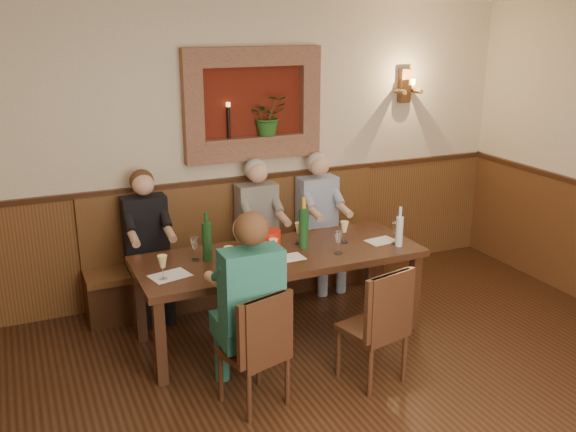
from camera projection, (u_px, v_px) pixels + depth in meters
name	position (u px, v px, depth m)	size (l,w,h in m)	color
room_shell	(415.00, 166.00, 3.41)	(6.04, 6.04, 2.82)	beige
wainscoting	(402.00, 380.00, 3.80)	(6.02, 6.02, 1.15)	#573018
wall_niche	(257.00, 109.00, 6.10)	(1.36, 0.30, 1.06)	#55160C
wall_sconce	(406.00, 87.00, 6.69)	(0.25, 0.20, 0.35)	#573018
dining_table	(280.00, 262.00, 5.39)	(2.40, 0.90, 0.75)	black
bench	(242.00, 262.00, 6.32)	(3.00, 0.45, 1.11)	#381E0F
chair_near_left	(255.00, 372.00, 4.51)	(0.49, 0.49, 0.89)	black
chair_near_right	(373.00, 348.00, 4.81)	(0.49, 0.49, 0.93)	black
person_bench_left	(149.00, 258.00, 5.80)	(0.39, 0.48, 1.36)	black
person_bench_mid	(260.00, 241.00, 6.22)	(0.39, 0.48, 1.36)	#56534F
person_bench_right	(321.00, 232.00, 6.47)	(0.39, 0.48, 1.36)	navy
person_chair_front	(248.00, 322.00, 4.51)	(0.42, 0.52, 1.43)	navy
spittoon_bucket	(269.00, 243.00, 5.28)	(0.19, 0.19, 0.22)	red
wine_bottle_green_a	(304.00, 227.00, 5.44)	(0.09, 0.09, 0.45)	#19471E
wine_bottle_green_b	(207.00, 241.00, 5.17)	(0.09, 0.09, 0.41)	#19471E
water_bottle	(399.00, 230.00, 5.50)	(0.07, 0.07, 0.35)	silver
tasting_sheet_a	(170.00, 276.00, 4.90)	(0.29, 0.21, 0.00)	white
tasting_sheet_b	(288.00, 258.00, 5.26)	(0.26, 0.18, 0.00)	white
tasting_sheet_c	(381.00, 241.00, 5.66)	(0.26, 0.18, 0.00)	white
tasting_sheet_d	(258.00, 270.00, 5.01)	(0.31, 0.22, 0.00)	white
wine_glass_0	(163.00, 268.00, 4.81)	(0.08, 0.08, 0.19)	#FFF898
wine_glass_1	(338.00, 242.00, 5.34)	(0.08, 0.08, 0.19)	white
wine_glass_2	(260.00, 257.00, 5.02)	(0.08, 0.08, 0.19)	#FFF898
wine_glass_3	(299.00, 233.00, 5.56)	(0.08, 0.08, 0.19)	#FFF898
wine_glass_4	(195.00, 249.00, 5.19)	(0.08, 0.08, 0.19)	white
wine_glass_5	(229.00, 258.00, 4.99)	(0.08, 0.08, 0.19)	#FFF898
wine_glass_6	(273.00, 250.00, 5.16)	(0.08, 0.08, 0.19)	#FFF898
wine_glass_7	(344.00, 232.00, 5.60)	(0.08, 0.08, 0.19)	#FFF898
wine_glass_8	(396.00, 233.00, 5.57)	(0.08, 0.08, 0.19)	white
wine_glass_9	(247.00, 242.00, 5.35)	(0.08, 0.08, 0.19)	white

